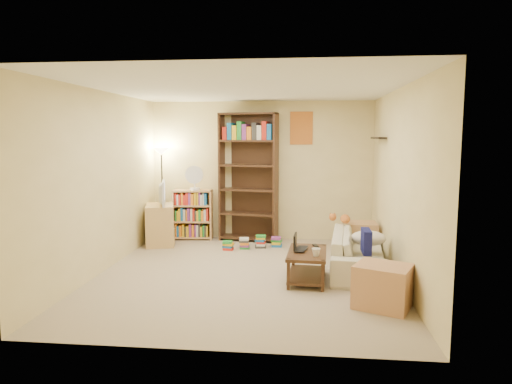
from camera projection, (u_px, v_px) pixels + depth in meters
room at (246, 156)px, 6.04m from camera, size 4.50×4.54×2.52m
sofa at (358, 252)px, 6.40m from camera, size 1.97×1.08×0.53m
navy_pillow at (366, 241)px, 5.97m from camera, size 0.11×0.35×0.31m
cream_blanket at (368, 238)px, 6.39m from camera, size 0.49×0.35×0.21m
tabby_cat at (343, 219)px, 7.09m from camera, size 0.42×0.18×0.14m
coffee_table at (307, 262)px, 5.93m from camera, size 0.54×0.91×0.39m
laptop at (305, 250)px, 5.96m from camera, size 0.42×0.34×0.03m
laptop_screen at (295, 241)px, 5.96m from camera, size 0.03×0.29×0.20m
mug at (316, 252)px, 5.67m from camera, size 0.18×0.18×0.10m
tv_remote at (316, 246)px, 6.18m from camera, size 0.09×0.16×0.02m
tv_stand at (160, 225)px, 7.91m from camera, size 0.63×0.76×0.70m
television at (159, 193)px, 7.84m from camera, size 0.76×0.47×0.41m
tall_bookshelf at (248, 174)px, 8.13m from camera, size 1.07×0.50×2.29m
short_bookshelf at (193, 214)px, 8.33m from camera, size 0.73×0.34×0.91m
desk_fan at (194, 177)px, 8.20m from camera, size 0.32×0.18×0.44m
floor_lamp at (162, 166)px, 8.28m from camera, size 0.28×0.28×1.67m
side_table at (362, 238)px, 7.31m from camera, size 0.45×0.45×0.51m
end_cabinet at (383, 286)px, 5.01m from camera, size 0.72×0.67×0.48m
book_stacks at (253, 243)px, 7.67m from camera, size 0.96×0.45×0.22m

